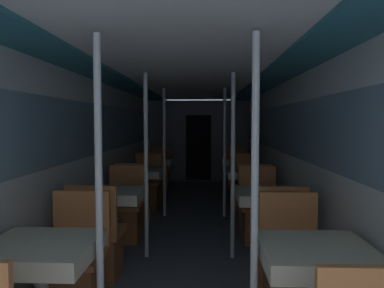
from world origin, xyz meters
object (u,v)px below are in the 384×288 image
(support_pole_left_1, at_px, (146,166))
(dining_table_left_3, at_px, (156,163))
(dining_table_right_3, at_px, (238,163))
(chair_left_far_1, at_px, (124,217))
(chair_right_far_3, at_px, (236,176))
(chair_right_far_0, at_px, (293,279))
(support_pole_left_0, at_px, (99,200))
(support_pole_right_0, at_px, (255,202))
(support_pole_right_2, at_px, (224,153))
(dining_table_left_2, at_px, (141,175))
(support_pole_left_2, at_px, (164,152))
(chair_right_near_3, at_px, (241,185))
(support_pole_right_1, at_px, (233,166))
(chair_left_near_2, at_px, (134,206))
(dining_table_right_1, at_px, (267,199))
(chair_right_near_2, at_px, (253,207))
(dining_table_right_0, at_px, (316,261))
(chair_left_far_0, at_px, (75,276))
(chair_right_near_1, at_px, (277,251))
(chair_left_far_3, at_px, (160,176))
(dining_table_left_1, at_px, (113,198))
(chair_right_far_2, at_px, (244,192))
(dining_table_left_0, at_px, (40,258))
(chair_right_far_1, at_px, (259,218))
(chair_left_near_1, at_px, (98,249))
(chair_left_near_3, at_px, (152,185))
(dining_table_right_2, at_px, (248,176))
(chair_left_far_2, at_px, (147,191))

(support_pole_left_1, bearing_deg, dining_table_left_3, 95.91)
(dining_table_right_3, bearing_deg, chair_left_far_1, -119.26)
(chair_right_far_3, bearing_deg, chair_left_far_1, 64.87)
(support_pole_left_1, height_order, chair_right_far_0, support_pole_left_1)
(support_pole_left_0, distance_m, support_pole_right_0, 0.97)
(support_pole_right_0, distance_m, support_pole_right_2, 3.68)
(dining_table_left_2, bearing_deg, support_pole_left_2, 0.00)
(chair_right_near_3, bearing_deg, support_pole_right_1, -97.05)
(chair_left_near_2, xyz_separation_m, support_pole_right_1, (1.35, -1.24, 0.74))
(chair_right_far_0, relative_size, support_pole_right_1, 0.46)
(support_pole_left_0, relative_size, dining_table_right_1, 2.71)
(support_pole_left_1, bearing_deg, dining_table_left_2, 101.70)
(dining_table_left_3, relative_size, chair_right_near_2, 0.81)
(dining_table_right_0, distance_m, dining_table_right_1, 1.84)
(chair_left_far_0, relative_size, chair_right_near_1, 1.00)
(chair_left_far_3, bearing_deg, dining_table_left_1, 90.00)
(dining_table_right_1, bearing_deg, support_pole_left_1, 180.00)
(dining_table_left_1, bearing_deg, chair_right_far_2, 54.69)
(dining_table_left_0, bearing_deg, chair_right_far_3, 74.24)
(chair_right_far_0, bearing_deg, chair_left_far_3, -72.63)
(dining_table_left_0, distance_m, chair_left_near_2, 3.11)
(support_pole_right_0, xyz_separation_m, chair_right_far_1, (0.38, 2.44, -0.74))
(chair_left_far_0, distance_m, dining_table_right_1, 2.16)
(support_pole_left_0, height_order, chair_left_far_3, support_pole_left_0)
(dining_table_left_0, relative_size, chair_left_far_3, 0.81)
(chair_left_far_0, bearing_deg, support_pole_left_1, -107.06)
(chair_left_far_0, relative_size, chair_left_far_3, 1.00)
(support_pole_left_1, distance_m, support_pole_right_0, 2.08)
(chair_left_far_0, distance_m, support_pole_right_2, 3.45)
(dining_table_right_1, relative_size, chair_right_near_3, 0.81)
(support_pole_left_2, xyz_separation_m, chair_right_near_2, (1.35, -0.60, -0.74))
(chair_right_near_1, bearing_deg, chair_right_near_2, 90.00)
(chair_left_near_1, xyz_separation_m, support_pole_right_2, (1.35, 2.44, 0.74))
(chair_left_far_3, xyz_separation_m, chair_right_far_1, (1.73, -3.68, 0.00))
(chair_left_near_1, distance_m, support_pole_left_1, 1.02)
(dining_table_left_0, xyz_separation_m, support_pole_right_0, (1.35, 0.00, 0.37))
(chair_left_far_1, xyz_separation_m, chair_right_far_3, (1.73, 3.68, 0.00))
(support_pole_right_2, bearing_deg, chair_left_near_3, 137.29)
(dining_table_left_1, distance_m, dining_table_right_0, 2.53)
(support_pole_left_0, distance_m, dining_table_right_2, 3.94)
(dining_table_left_1, bearing_deg, chair_left_far_1, 90.00)
(chair_left_far_3, height_order, chair_right_near_1, same)
(chair_right_near_1, relative_size, dining_table_right_2, 1.24)
(chair_left_near_1, bearing_deg, chair_left_far_0, -90.00)
(chair_left_far_3, height_order, support_pole_right_0, support_pole_right_0)
(support_pole_left_0, relative_size, chair_right_far_2, 2.19)
(chair_left_near_2, xyz_separation_m, chair_left_far_2, (0.00, 1.20, 0.00))
(chair_left_far_3, height_order, chair_right_far_0, same)
(chair_left_far_1, xyz_separation_m, dining_table_left_2, (-0.00, 1.24, 0.37))
(support_pole_left_0, height_order, chair_right_near_2, support_pole_left_0)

